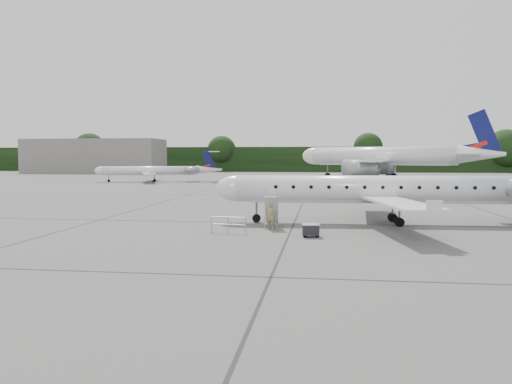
# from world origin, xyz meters

# --- Properties ---
(ground) EXTENTS (320.00, 320.00, 0.00)m
(ground) POSITION_xyz_m (0.00, 0.00, 0.00)
(ground) COLOR #595957
(ground) RESTS_ON ground
(treeline) EXTENTS (260.00, 4.00, 8.00)m
(treeline) POSITION_xyz_m (0.00, 130.00, 4.00)
(treeline) COLOR black
(treeline) RESTS_ON ground
(terminal_building) EXTENTS (40.00, 14.00, 10.00)m
(terminal_building) POSITION_xyz_m (-70.00, 110.00, 5.00)
(terminal_building) COLOR slate
(terminal_building) RESTS_ON ground
(main_regional_jet) EXTENTS (27.32, 20.32, 6.77)m
(main_regional_jet) POSITION_xyz_m (1.43, 4.73, 3.38)
(main_regional_jet) COLOR silver
(main_regional_jet) RESTS_ON ground
(airstair) EXTENTS (0.97, 2.37, 2.12)m
(airstair) POSITION_xyz_m (-6.14, 2.18, 1.06)
(airstair) COLOR silver
(airstair) RESTS_ON ground
(passenger) EXTENTS (0.75, 0.63, 1.76)m
(passenger) POSITION_xyz_m (-6.07, 0.87, 0.88)
(passenger) COLOR olive
(passenger) RESTS_ON ground
(safety_railing) EXTENTS (2.19, 0.38, 1.00)m
(safety_railing) POSITION_xyz_m (-8.47, -1.11, 0.50)
(safety_railing) COLOR #96999F
(safety_railing) RESTS_ON ground
(baggage_cart) EXTENTS (1.03, 0.86, 0.82)m
(baggage_cart) POSITION_xyz_m (-3.42, -1.81, 0.41)
(baggage_cart) COLOR black
(baggage_cart) RESTS_ON ground
(bg_narrowbody) EXTENTS (45.24, 38.81, 13.71)m
(bg_narrowbody) POSITION_xyz_m (9.73, 76.54, 6.85)
(bg_narrowbody) COLOR silver
(bg_narrowbody) RESTS_ON ground
(bg_regional_left) EXTENTS (26.24, 21.95, 5.92)m
(bg_regional_left) POSITION_xyz_m (-35.30, 60.22, 2.96)
(bg_regional_left) COLOR silver
(bg_regional_left) RESTS_ON ground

